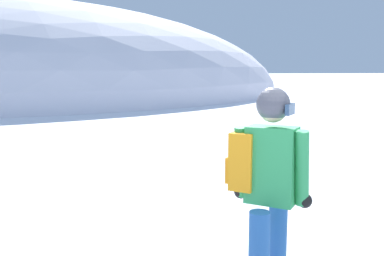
# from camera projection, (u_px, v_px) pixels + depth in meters

# --- Properties ---
(ridge_peak_main) EXTENTS (43.73, 39.36, 13.97)m
(ridge_peak_main) POSITION_uv_depth(u_px,v_px,m) (0.00, 92.00, 33.62)
(ridge_peak_main) COLOR white
(ridge_peak_main) RESTS_ON ground
(snowboarder_main) EXTENTS (1.26, 1.49, 1.71)m
(snowboarder_main) POSITION_uv_depth(u_px,v_px,m) (266.00, 192.00, 3.21)
(snowboarder_main) COLOR #D11E5B
(snowboarder_main) RESTS_ON ground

